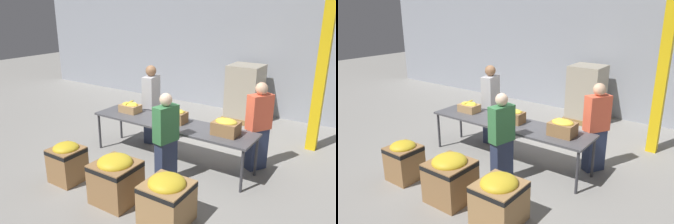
{
  "view_description": "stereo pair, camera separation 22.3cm",
  "coord_description": "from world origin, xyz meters",
  "views": [
    {
      "loc": [
        3.25,
        -4.97,
        2.96
      ],
      "look_at": [
        -0.17,
        0.15,
        0.95
      ],
      "focal_mm": 35.0,
      "sensor_mm": 36.0,
      "label": 1
    },
    {
      "loc": [
        3.43,
        -4.85,
        2.96
      ],
      "look_at": [
        -0.17,
        0.15,
        0.95
      ],
      "focal_mm": 35.0,
      "sensor_mm": 36.0,
      "label": 2
    }
  ],
  "objects": [
    {
      "name": "sorting_table",
      "position": [
        0.0,
        0.0,
        0.76
      ],
      "size": [
        3.33,
        0.8,
        0.81
      ],
      "color": "#4C4C51",
      "rests_on": "ground_plane"
    },
    {
      "name": "volunteer_1",
      "position": [
        0.37,
        -0.72,
        0.8
      ],
      "size": [
        0.3,
        0.47,
        1.6
      ],
      "rotation": [
        0.0,
        0.0,
        1.35
      ],
      "color": "#2D3856",
      "rests_on": "ground_plane"
    },
    {
      "name": "banana_box_1",
      "position": [
        0.05,
        0.06,
        0.95
      ],
      "size": [
        0.45,
        0.27,
        0.27
      ],
      "color": "olive",
      "rests_on": "sorting_table"
    },
    {
      "name": "support_pillar",
      "position": [
        2.21,
        2.16,
        2.0
      ],
      "size": [
        0.21,
        0.21,
        4.0
      ],
      "color": "yellow",
      "rests_on": "ground_plane"
    },
    {
      "name": "banana_box_0",
      "position": [
        -1.07,
        0.07,
        0.92
      ],
      "size": [
        0.42,
        0.32,
        0.23
      ],
      "color": "tan",
      "rests_on": "sorting_table"
    },
    {
      "name": "donation_bin_2",
      "position": [
        1.02,
        -1.66,
        0.39
      ],
      "size": [
        0.64,
        0.64,
        0.73
      ],
      "color": "#A37A4C",
      "rests_on": "ground_plane"
    },
    {
      "name": "volunteer_2",
      "position": [
        -0.91,
        0.6,
        0.87
      ],
      "size": [
        0.32,
        0.5,
        1.74
      ],
      "rotation": [
        0.0,
        0.0,
        -1.37
      ],
      "color": "#2D3856",
      "rests_on": "ground_plane"
    },
    {
      "name": "donation_bin_1",
      "position": [
        0.06,
        -1.66,
        0.41
      ],
      "size": [
        0.65,
        0.65,
        0.78
      ],
      "color": "olive",
      "rests_on": "ground_plane"
    },
    {
      "name": "volunteer_0",
      "position": [
        1.51,
        0.63,
        0.83
      ],
      "size": [
        0.42,
        0.5,
        1.67
      ],
      "rotation": [
        0.0,
        0.0,
        -2.11
      ],
      "color": "#2D3856",
      "rests_on": "ground_plane"
    },
    {
      "name": "wall_back",
      "position": [
        0.0,
        3.86,
        2.0
      ],
      "size": [
        16.0,
        0.08,
        4.0
      ],
      "color": "#9399A3",
      "rests_on": "ground_plane"
    },
    {
      "name": "pallet_stack_0",
      "position": [
        0.28,
        3.14,
        0.74
      ],
      "size": [
        0.9,
        0.9,
        1.5
      ],
      "color": "olive",
      "rests_on": "ground_plane"
    },
    {
      "name": "donation_bin_0",
      "position": [
        -1.07,
        -1.66,
        0.38
      ],
      "size": [
        0.52,
        0.52,
        0.72
      ],
      "color": "olive",
      "rests_on": "ground_plane"
    },
    {
      "name": "banana_box_2",
      "position": [
        1.13,
        0.01,
        0.96
      ],
      "size": [
        0.45,
        0.34,
        0.29
      ],
      "color": "olive",
      "rests_on": "sorting_table"
    },
    {
      "name": "ground_plane",
      "position": [
        0.0,
        0.0,
        0.0
      ],
      "size": [
        30.0,
        30.0,
        0.0
      ],
      "primitive_type": "plane",
      "color": "gray"
    }
  ]
}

